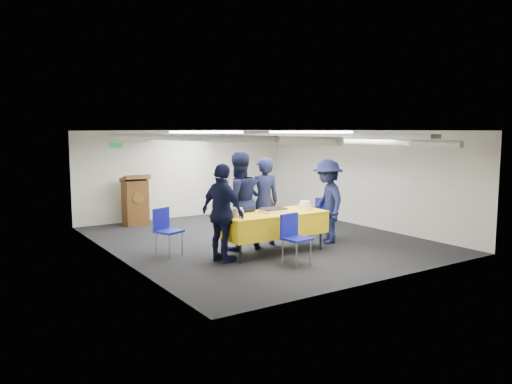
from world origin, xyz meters
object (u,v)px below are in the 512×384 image
(sailor_a, at_px, (264,202))
(sailor_c, at_px, (223,213))
(chair_left, at_px, (165,227))
(chair_near, at_px, (293,233))
(chair_right, at_px, (321,215))
(sailor_d, at_px, (327,201))
(serving_table, at_px, (272,223))
(podium, at_px, (135,200))
(sailor_b, at_px, (238,201))
(sheet_cake, at_px, (273,210))

(sailor_a, distance_m, sailor_c, 1.49)
(chair_left, bearing_deg, chair_near, -48.38)
(chair_right, height_order, sailor_d, sailor_d)
(serving_table, xyz_separation_m, podium, (-1.18, 4.16, 0.05))
(serving_table, relative_size, sailor_c, 1.19)
(chair_right, bearing_deg, chair_left, 170.44)
(serving_table, height_order, sailor_a, sailor_a)
(serving_table, height_order, sailor_b, sailor_b)
(podium, xyz_separation_m, sailor_a, (1.40, -3.55, 0.27))
(chair_left, bearing_deg, sheet_cake, -27.37)
(sheet_cake, distance_m, sailor_b, 0.72)
(serving_table, height_order, sheet_cake, sheet_cake)
(serving_table, relative_size, chair_left, 2.36)
(chair_right, bearing_deg, sheet_cake, -166.14)
(podium, relative_size, sailor_c, 0.72)
(serving_table, relative_size, chair_near, 2.36)
(chair_right, relative_size, sailor_a, 0.49)
(podium, xyz_separation_m, sailor_b, (0.77, -3.59, 0.33))
(chair_near, xyz_separation_m, chair_left, (-1.60, 1.80, 0.00))
(sheet_cake, bearing_deg, podium, 106.51)
(serving_table, distance_m, sailor_a, 0.72)
(chair_near, height_order, sailor_d, sailor_d)
(sailor_a, bearing_deg, chair_left, 3.03)
(chair_near, distance_m, sailor_b, 1.50)
(podium, height_order, chair_left, podium)
(sheet_cake, distance_m, sailor_c, 1.16)
(chair_near, height_order, sailor_a, sailor_a)
(sheet_cake, height_order, sailor_a, sailor_a)
(sailor_a, relative_size, sailor_b, 0.94)
(podium, bearing_deg, sailor_b, -77.84)
(chair_right, distance_m, chair_left, 3.35)
(chair_left, relative_size, sailor_a, 0.49)
(sailor_a, height_order, sailor_d, sailor_a)
(sailor_a, bearing_deg, sailor_c, 40.08)
(podium, xyz_separation_m, sailor_d, (2.62, -4.08, 0.25))
(chair_left, height_order, sailor_c, sailor_c)
(sailor_d, bearing_deg, sailor_c, -66.67)
(chair_near, bearing_deg, sailor_a, 75.91)
(serving_table, xyz_separation_m, sailor_b, (-0.41, 0.57, 0.39))
(chair_near, relative_size, chair_right, 1.00)
(chair_right, bearing_deg, podium, 126.03)
(sheet_cake, bearing_deg, chair_near, -102.38)
(chair_near, xyz_separation_m, sailor_a, (0.36, 1.45, 0.36))
(sheet_cake, bearing_deg, chair_left, 152.63)
(sailor_a, relative_size, sailor_d, 1.03)
(sailor_c, bearing_deg, chair_left, 19.99)
(sheet_cake, bearing_deg, sailor_b, 129.85)
(podium, distance_m, sailor_a, 3.82)
(chair_near, distance_m, chair_right, 2.11)
(chair_near, distance_m, sailor_d, 1.87)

